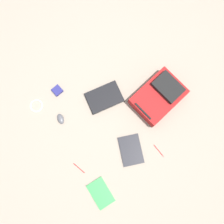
# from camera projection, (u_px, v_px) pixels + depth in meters

# --- Properties ---
(ground_plane) EXTENTS (4.05, 4.05, 0.00)m
(ground_plane) POSITION_uv_depth(u_px,v_px,m) (115.00, 110.00, 2.28)
(ground_plane) COLOR gray
(backpack) EXTENTS (0.50, 0.39, 0.18)m
(backpack) POSITION_uv_depth(u_px,v_px,m) (159.00, 96.00, 2.22)
(backpack) COLOR maroon
(backpack) RESTS_ON ground_plane
(laptop) EXTENTS (0.36, 0.28, 0.03)m
(laptop) POSITION_uv_depth(u_px,v_px,m) (104.00, 97.00, 2.28)
(laptop) COLOR black
(laptop) RESTS_ON ground_plane
(book_blue) EXTENTS (0.17, 0.25, 0.01)m
(book_blue) POSITION_uv_depth(u_px,v_px,m) (101.00, 193.00, 2.14)
(book_blue) COLOR silver
(book_blue) RESTS_ON ground_plane
(book_manual) EXTENTS (0.29, 0.33, 0.01)m
(book_manual) POSITION_uv_depth(u_px,v_px,m) (131.00, 150.00, 2.21)
(book_manual) COLOR silver
(book_manual) RESTS_ON ground_plane
(computer_mouse) EXTENTS (0.08, 0.11, 0.04)m
(computer_mouse) POSITION_uv_depth(u_px,v_px,m) (61.00, 119.00, 2.24)
(computer_mouse) COLOR #4C4C51
(computer_mouse) RESTS_ON ground_plane
(cable_coil) EXTENTS (0.12, 0.12, 0.01)m
(cable_coil) POSITION_uv_depth(u_px,v_px,m) (36.00, 106.00, 2.28)
(cable_coil) COLOR silver
(cable_coil) RESTS_ON ground_plane
(pen_black) EXTENTS (0.01, 0.14, 0.01)m
(pen_black) POSITION_uv_depth(u_px,v_px,m) (159.00, 151.00, 2.21)
(pen_black) COLOR red
(pen_black) RESTS_ON ground_plane
(pen_blue) EXTENTS (0.04, 0.13, 0.01)m
(pen_blue) POSITION_uv_depth(u_px,v_px,m) (79.00, 168.00, 2.18)
(pen_blue) COLOR red
(pen_blue) RESTS_ON ground_plane
(earbud_pouch) EXTENTS (0.09, 0.09, 0.03)m
(earbud_pouch) POSITION_uv_depth(u_px,v_px,m) (57.00, 90.00, 2.30)
(earbud_pouch) COLOR navy
(earbud_pouch) RESTS_ON ground_plane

